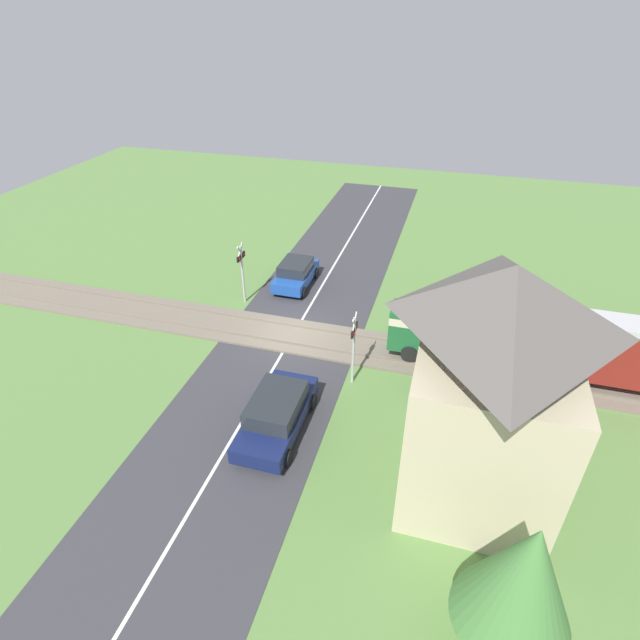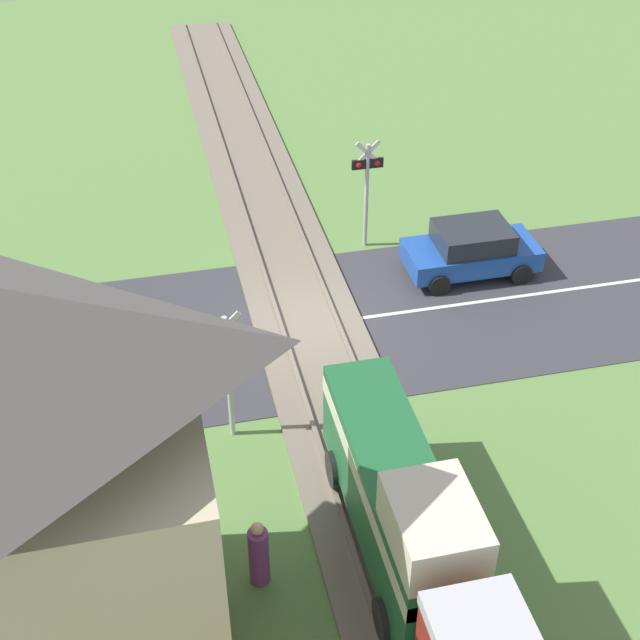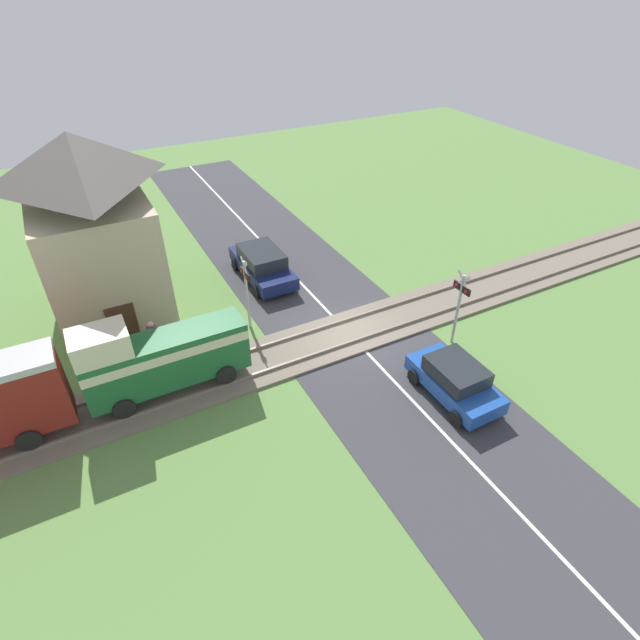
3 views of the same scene
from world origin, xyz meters
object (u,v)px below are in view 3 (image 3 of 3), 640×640
(crossing_signal_west_approach, at_px, (460,299))
(crossing_signal_east_approach, at_px, (246,285))
(car_near_crossing, at_px, (455,380))
(station_building, at_px, (95,235))
(train, at_px, (20,396))
(pedestrian_by_station, at_px, (154,339))
(car_far_side, at_px, (262,264))

(crossing_signal_west_approach, distance_m, crossing_signal_east_approach, 8.59)
(car_near_crossing, bearing_deg, crossing_signal_west_approach, -39.98)
(crossing_signal_west_approach, bearing_deg, crossing_signal_east_approach, 54.84)
(car_near_crossing, relative_size, station_building, 0.46)
(train, bearing_deg, pedestrian_by_station, -60.49)
(car_near_crossing, height_order, crossing_signal_west_approach, crossing_signal_west_approach)
(crossing_signal_west_approach, bearing_deg, pedestrian_by_station, 65.49)
(crossing_signal_east_approach, bearing_deg, pedestrian_by_station, 88.91)
(crossing_signal_west_approach, height_order, crossing_signal_east_approach, same)
(train, xyz_separation_m, car_near_crossing, (-4.94, -13.45, -1.11))
(car_near_crossing, distance_m, pedestrian_by_station, 11.67)
(crossing_signal_east_approach, bearing_deg, crossing_signal_west_approach, -125.16)
(station_building, bearing_deg, crossing_signal_west_approach, -126.03)
(car_near_crossing, xyz_separation_m, car_far_side, (10.90, 2.88, 0.05))
(car_far_side, distance_m, crossing_signal_east_approach, 4.26)
(train, xyz_separation_m, pedestrian_by_station, (2.55, -4.50, -1.17))
(crossing_signal_east_approach, relative_size, station_building, 0.42)
(car_near_crossing, distance_m, crossing_signal_west_approach, 3.49)
(car_far_side, height_order, pedestrian_by_station, car_far_side)
(train, height_order, crossing_signal_east_approach, train)
(train, bearing_deg, crossing_signal_west_approach, -99.05)
(crossing_signal_east_approach, height_order, pedestrian_by_station, crossing_signal_east_approach)
(car_far_side, height_order, crossing_signal_east_approach, crossing_signal_east_approach)
(train, bearing_deg, station_building, -29.94)
(pedestrian_by_station, bearing_deg, crossing_signal_east_approach, -91.09)
(train, bearing_deg, crossing_signal_east_approach, -73.78)
(car_far_side, bearing_deg, car_near_crossing, -165.20)
(station_building, relative_size, pedestrian_by_station, 5.14)
(train, relative_size, car_near_crossing, 3.95)
(car_far_side, relative_size, crossing_signal_east_approach, 1.37)
(car_far_side, bearing_deg, train, 119.42)
(train, height_order, station_building, station_building)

